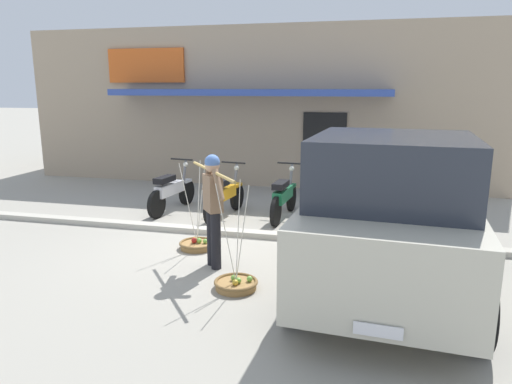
# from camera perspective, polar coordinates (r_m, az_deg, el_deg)

# --- Properties ---
(ground_plane) EXTENTS (90.00, 90.00, 0.00)m
(ground_plane) POSITION_cam_1_polar(r_m,az_deg,el_deg) (7.97, -4.57, -6.71)
(ground_plane) COLOR #9E998C
(sidewalk_curb) EXTENTS (20.00, 0.24, 0.10)m
(sidewalk_curb) POSITION_cam_1_polar(r_m,az_deg,el_deg) (8.59, -3.12, -4.90)
(sidewalk_curb) COLOR #BAB4A5
(sidewalk_curb) RESTS_ON ground
(fruit_vendor) EXTENTS (1.11, 1.41, 1.70)m
(fruit_vendor) POSITION_cam_1_polar(r_m,az_deg,el_deg) (6.87, -5.23, -1.37)
(fruit_vendor) COLOR black
(fruit_vendor) RESTS_ON ground
(fruit_basket_left_side) EXTENTS (0.59, 0.59, 1.45)m
(fruit_basket_left_side) POSITION_cam_1_polar(r_m,az_deg,el_deg) (6.38, -2.44, -11.02)
(fruit_basket_left_side) COLOR #9E7542
(fruit_basket_left_side) RESTS_ON ground
(fruit_basket_right_side) EXTENTS (0.59, 0.59, 1.45)m
(fruit_basket_right_side) POSITION_cam_1_polar(r_m,az_deg,el_deg) (7.93, -7.17, -6.28)
(fruit_basket_right_side) COLOR #9E7542
(fruit_basket_right_side) RESTS_ON ground
(motorcycle_nearest_shop) EXTENTS (0.54, 1.81, 1.09)m
(motorcycle_nearest_shop) POSITION_cam_1_polar(r_m,az_deg,el_deg) (10.24, -10.25, 0.13)
(motorcycle_nearest_shop) COLOR black
(motorcycle_nearest_shop) RESTS_ON ground
(motorcycle_second_in_row) EXTENTS (0.54, 1.81, 1.09)m
(motorcycle_second_in_row) POSITION_cam_1_polar(r_m,az_deg,el_deg) (9.65, -3.88, -0.46)
(motorcycle_second_in_row) COLOR black
(motorcycle_second_in_row) RESTS_ON ground
(motorcycle_third_in_row) EXTENTS (0.54, 1.82, 1.09)m
(motorcycle_third_in_row) POSITION_cam_1_polar(r_m,az_deg,el_deg) (9.56, 3.39, -0.58)
(motorcycle_third_in_row) COLOR black
(motorcycle_third_in_row) RESTS_ON ground
(motorcycle_end_of_row) EXTENTS (0.54, 1.82, 1.09)m
(motorcycle_end_of_row) POSITION_cam_1_polar(r_m,az_deg,el_deg) (9.54, 10.72, -0.80)
(motorcycle_end_of_row) COLOR black
(motorcycle_end_of_row) RESTS_ON ground
(parked_truck) EXTENTS (2.42, 4.83, 2.10)m
(parked_truck) POSITION_cam_1_polar(r_m,az_deg,el_deg) (6.42, 16.09, -2.35)
(parked_truck) COLOR beige
(parked_truck) RESTS_ON ground
(storefront_building) EXTENTS (13.00, 6.00, 4.20)m
(storefront_building) POSITION_cam_1_polar(r_m,az_deg,el_deg) (14.95, 1.77, 10.60)
(storefront_building) COLOR tan
(storefront_building) RESTS_ON ground
(wooden_crate) EXTENTS (0.44, 0.36, 0.32)m
(wooden_crate) POSITION_cam_1_polar(r_m,az_deg,el_deg) (9.87, 9.56, -2.05)
(wooden_crate) COLOR olive
(wooden_crate) RESTS_ON ground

